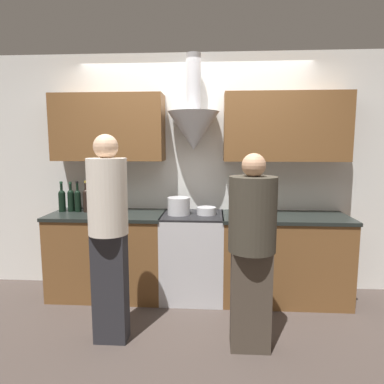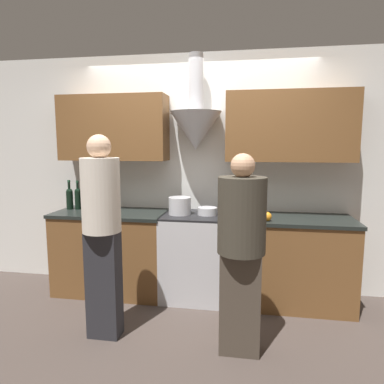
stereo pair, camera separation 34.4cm
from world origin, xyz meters
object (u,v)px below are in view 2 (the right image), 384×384
wine_bottle_1 (78,197)px  mixing_bowl (207,211)px  stove_range (194,255)px  wine_bottle_3 (92,198)px  person_foreground_left (102,227)px  wine_bottle_4 (100,197)px  wine_bottle_0 (70,197)px  wine_bottle_2 (84,198)px  person_foreground_right (241,247)px  orange_fruit (267,216)px  stock_pot (180,206)px

wine_bottle_1 → mixing_bowl: size_ratio=1.61×
stove_range → wine_bottle_3: bearing=177.2°
person_foreground_left → mixing_bowl: bearing=49.3°
stove_range → person_foreground_left: size_ratio=0.53×
wine_bottle_4 → wine_bottle_0: bearing=-177.6°
stove_range → mixing_bowl: 0.50m
wine_bottle_3 → wine_bottle_2: bearing=177.4°
stove_range → person_foreground_right: size_ratio=0.58×
orange_fruit → wine_bottle_4: bearing=171.5°
orange_fruit → person_foreground_right: (-0.23, -0.73, -0.09)m
wine_bottle_1 → person_foreground_left: 1.20m
stove_range → mixing_bowl: mixing_bowl is taller
person_foreground_right → wine_bottle_2: bearing=150.9°
mixing_bowl → person_foreground_right: bearing=-68.1°
wine_bottle_1 → stock_pot: size_ratio=1.39×
person_foreground_right → orange_fruit: bearing=72.8°
wine_bottle_1 → stock_pot: 1.19m
orange_fruit → stock_pot: bearing=168.6°
stock_pot → person_foreground_right: bearing=-53.9°
stove_range → orange_fruit: size_ratio=10.27×
wine_bottle_0 → stove_range: bearing=-2.5°
wine_bottle_0 → person_foreground_left: 1.25m
wine_bottle_0 → orange_fruit: (2.17, -0.26, -0.09)m
wine_bottle_0 → wine_bottle_2: bearing=0.0°
stock_pot → stove_range: bearing=6.9°
wine_bottle_1 → wine_bottle_4: size_ratio=0.93×
wine_bottle_4 → person_foreground_left: 1.07m
wine_bottle_3 → orange_fruit: bearing=-7.6°
wine_bottle_4 → person_foreground_right: 1.89m
wine_bottle_1 → stock_pot: wine_bottle_1 is taller
wine_bottle_2 → person_foreground_left: (0.63, -0.95, -0.08)m
wine_bottle_1 → wine_bottle_3: wine_bottle_3 is taller
wine_bottle_0 → mixing_bowl: bearing=-2.1°
stove_range → wine_bottle_0: bearing=177.5°
mixing_bowl → person_foreground_right: size_ratio=0.13×
stock_pot → wine_bottle_3: bearing=175.8°
orange_fruit → person_foreground_right: size_ratio=0.06×
person_foreground_left → stock_pot: bearing=61.2°
stove_range → orange_fruit: (0.74, -0.20, 0.49)m
stove_range → wine_bottle_1: bearing=176.7°
orange_fruit → person_foreground_right: bearing=-107.2°
mixing_bowl → person_foreground_left: person_foreground_left is taller
wine_bottle_0 → orange_fruit: bearing=-6.7°
wine_bottle_3 → mixing_bowl: 1.30m
wine_bottle_0 → orange_fruit: size_ratio=3.78×
wine_bottle_0 → wine_bottle_2: wine_bottle_2 is taller
wine_bottle_1 → orange_fruit: size_ratio=3.70×
wine_bottle_0 → person_foreground_right: 2.19m
stove_range → orange_fruit: 0.91m
person_foreground_right → stove_range: bearing=119.2°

